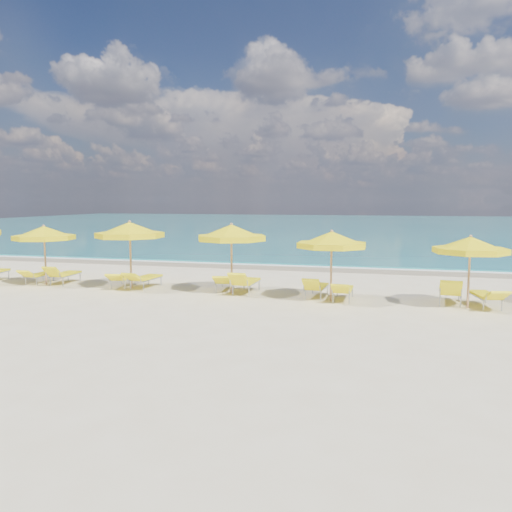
# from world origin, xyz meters

# --- Properties ---
(ground_plane) EXTENTS (120.00, 120.00, 0.00)m
(ground_plane) POSITION_xyz_m (0.00, 0.00, 0.00)
(ground_plane) COLOR beige
(ocean) EXTENTS (120.00, 80.00, 0.30)m
(ocean) POSITION_xyz_m (0.00, 48.00, 0.00)
(ocean) COLOR #157378
(ocean) RESTS_ON ground
(wet_sand_band) EXTENTS (120.00, 2.60, 0.01)m
(wet_sand_band) POSITION_xyz_m (0.00, 7.40, 0.00)
(wet_sand_band) COLOR tan
(wet_sand_band) RESTS_ON ground
(foam_line) EXTENTS (120.00, 1.20, 0.03)m
(foam_line) POSITION_xyz_m (0.00, 8.20, 0.00)
(foam_line) COLOR white
(foam_line) RESTS_ON ground
(whitecap_near) EXTENTS (14.00, 0.36, 0.05)m
(whitecap_near) POSITION_xyz_m (-6.00, 17.00, 0.00)
(whitecap_near) COLOR white
(whitecap_near) RESTS_ON ground
(whitecap_far) EXTENTS (18.00, 0.30, 0.05)m
(whitecap_far) POSITION_xyz_m (8.00, 24.00, 0.00)
(whitecap_far) COLOR white
(whitecap_far) RESTS_ON ground
(umbrella_2) EXTENTS (2.62, 2.62, 2.36)m
(umbrella_2) POSITION_xyz_m (-8.13, -0.01, 2.01)
(umbrella_2) COLOR tan
(umbrella_2) RESTS_ON ground
(umbrella_3) EXTENTS (3.17, 3.17, 2.56)m
(umbrella_3) POSITION_xyz_m (-4.44, 0.00, 2.19)
(umbrella_3) COLOR tan
(umbrella_3) RESTS_ON ground
(umbrella_4) EXTENTS (2.49, 2.49, 2.52)m
(umbrella_4) POSITION_xyz_m (-0.53, 0.08, 2.15)
(umbrella_4) COLOR tan
(umbrella_4) RESTS_ON ground
(umbrella_5) EXTENTS (3.05, 3.05, 2.36)m
(umbrella_5) POSITION_xyz_m (3.04, -0.45, 2.01)
(umbrella_5) COLOR tan
(umbrella_5) RESTS_ON ground
(umbrella_6) EXTENTS (2.73, 2.73, 2.27)m
(umbrella_6) POSITION_xyz_m (7.23, -0.45, 1.93)
(umbrella_6) COLOR tan
(umbrella_6) RESTS_ON ground
(lounger_2_left) EXTENTS (0.61, 1.70, 0.67)m
(lounger_2_left) POSITION_xyz_m (-8.65, 0.24, 0.20)
(lounger_2_left) COLOR #A5A8AD
(lounger_2_left) RESTS_ON ground
(lounger_2_right) EXTENTS (0.69, 1.84, 0.83)m
(lounger_2_right) POSITION_xyz_m (-7.60, 0.43, 0.23)
(lounger_2_right) COLOR #A5A8AD
(lounger_2_right) RESTS_ON ground
(lounger_3_left) EXTENTS (0.90, 1.92, 0.69)m
(lounger_3_left) POSITION_xyz_m (-4.95, 0.28, 0.22)
(lounger_3_left) COLOR #A5A8AD
(lounger_3_left) RESTS_ON ground
(lounger_3_right) EXTENTS (0.80, 1.96, 0.74)m
(lounger_3_right) POSITION_xyz_m (-4.02, 0.33, 0.23)
(lounger_3_right) COLOR #A5A8AD
(lounger_3_right) RESTS_ON ground
(lounger_4_left) EXTENTS (0.81, 1.88, 0.71)m
(lounger_4_left) POSITION_xyz_m (-0.91, 0.61, 0.22)
(lounger_4_left) COLOR #A5A8AD
(lounger_4_left) RESTS_ON ground
(lounger_4_right) EXTENTS (0.71, 1.95, 0.90)m
(lounger_4_right) POSITION_xyz_m (-0.05, 0.25, 0.24)
(lounger_4_right) COLOR #A5A8AD
(lounger_4_right) RESTS_ON ground
(lounger_5_left) EXTENTS (0.72, 1.78, 0.81)m
(lounger_5_left) POSITION_xyz_m (2.49, 0.11, 0.22)
(lounger_5_left) COLOR #A5A8AD
(lounger_5_left) RESTS_ON ground
(lounger_5_right) EXTENTS (0.63, 1.78, 0.72)m
(lounger_5_right) POSITION_xyz_m (3.41, -0.16, 0.21)
(lounger_5_right) COLOR #A5A8AD
(lounger_5_right) RESTS_ON ground
(lounger_6_left) EXTENTS (0.84, 2.00, 0.94)m
(lounger_6_left) POSITION_xyz_m (6.79, 0.14, 0.25)
(lounger_6_left) COLOR #A5A8AD
(lounger_6_left) RESTS_ON ground
(lounger_6_right) EXTENTS (0.95, 1.93, 0.73)m
(lounger_6_right) POSITION_xyz_m (7.79, -0.16, 0.22)
(lounger_6_right) COLOR #A5A8AD
(lounger_6_right) RESTS_ON ground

